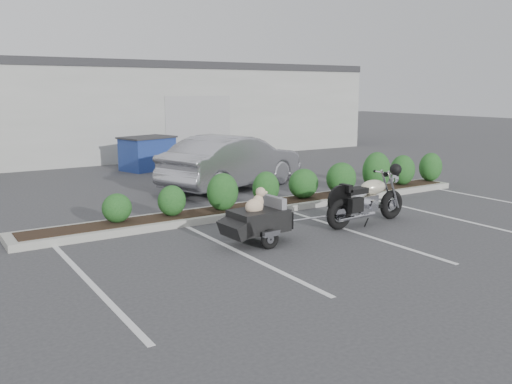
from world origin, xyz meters
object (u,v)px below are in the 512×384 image
motorcycle (367,200)px  pet_trailer (258,220)px  sedan (233,162)px  dumpster (148,153)px

motorcycle → pet_trailer: bearing=176.5°
pet_trailer → sedan: size_ratio=0.38×
motorcycle → sedan: size_ratio=0.48×
pet_trailer → dumpster: size_ratio=0.86×
pet_trailer → dumpster: (1.82, 10.13, 0.15)m
motorcycle → sedan: sedan is taller
pet_trailer → sedan: bearing=61.1°
motorcycle → pet_trailer: 2.79m
pet_trailer → sedan: sedan is taller
motorcycle → dumpster: (-0.96, 10.15, 0.09)m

